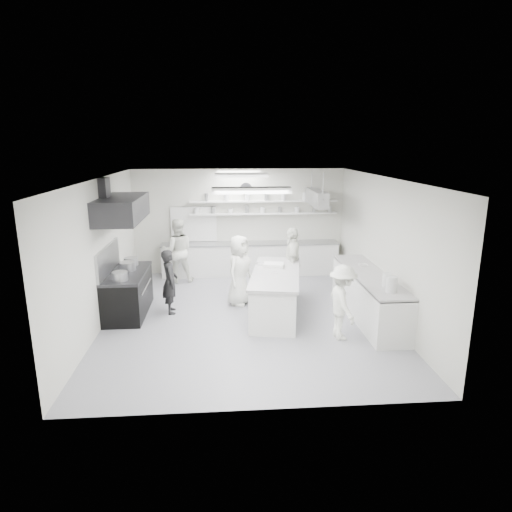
{
  "coord_description": "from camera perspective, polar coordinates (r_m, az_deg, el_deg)",
  "views": [
    {
      "loc": [
        -0.48,
        -8.99,
        3.68
      ],
      "look_at": [
        0.26,
        0.6,
        1.21
      ],
      "focal_mm": 30.8,
      "sensor_mm": 36.0,
      "label": 1
    }
  ],
  "objects": [
    {
      "name": "stove_pot",
      "position": [
        10.14,
        -16.33,
        -1.4
      ],
      "size": [
        0.35,
        0.35,
        0.23
      ],
      "primitive_type": "cylinder",
      "color": "#9FA0A3",
      "rests_on": "stove"
    },
    {
      "name": "cook_right",
      "position": [
        8.6,
        11.16,
        -5.93
      ],
      "size": [
        0.63,
        0.99,
        1.47
      ],
      "primitive_type": "imported",
      "rotation": [
        0.0,
        0.0,
        1.66
      ],
      "color": "white",
      "rests_on": "floor"
    },
    {
      "name": "wall_clock",
      "position": [
        12.53,
        -1.31,
        8.74
      ],
      "size": [
        0.32,
        0.05,
        0.32
      ],
      "primitive_type": "cylinder",
      "rotation": [
        1.57,
        0.0,
        0.0
      ],
      "color": "silver",
      "rests_on": "wall_back"
    },
    {
      "name": "ceiling",
      "position": [
        9.03,
        -1.38,
        10.12
      ],
      "size": [
        6.0,
        7.0,
        0.02
      ],
      "primitive_type": "cube",
      "color": "white",
      "rests_on": "wall_back"
    },
    {
      "name": "bowl_island_b",
      "position": [
        9.52,
        2.45,
        -2.33
      ],
      "size": [
        0.21,
        0.21,
        0.06
      ],
      "primitive_type": "imported",
      "rotation": [
        0.0,
        0.0,
        -0.2
      ],
      "color": "white",
      "rests_on": "prep_island"
    },
    {
      "name": "pass_through_window",
      "position": [
        12.7,
        -8.08,
        4.12
      ],
      "size": [
        1.3,
        0.04,
        1.0
      ],
      "primitive_type": "cube",
      "color": "black",
      "rests_on": "wall_back"
    },
    {
      "name": "right_counter",
      "position": [
        9.87,
        14.39,
        -5.07
      ],
      "size": [
        0.74,
        3.3,
        0.94
      ],
      "primitive_type": "cube",
      "color": "white",
      "rests_on": "floor"
    },
    {
      "name": "prep_island",
      "position": [
        9.73,
        2.57,
        -4.97
      ],
      "size": [
        1.35,
        2.61,
        0.92
      ],
      "primitive_type": "cube",
      "rotation": [
        0.0,
        0.0,
        -0.18
      ],
      "color": "white",
      "rests_on": "floor"
    },
    {
      "name": "wall_right",
      "position": [
        9.89,
        16.31,
        1.06
      ],
      "size": [
        0.04,
        7.0,
        3.0
      ],
      "primitive_type": "cube",
      "color": "beige",
      "rests_on": "floor"
    },
    {
      "name": "exhaust_hood",
      "position": [
        9.72,
        -17.06,
        5.89
      ],
      "size": [
        0.85,
        2.0,
        0.5
      ],
      "primitive_type": "cube",
      "color": "#29292C",
      "rests_on": "wall_left"
    },
    {
      "name": "light_fixture_front",
      "position": [
        7.25,
        -0.6,
        8.52
      ],
      "size": [
        1.3,
        0.25,
        0.1
      ],
      "primitive_type": "cube",
      "color": "white",
      "rests_on": "ceiling"
    },
    {
      "name": "cook_island_left",
      "position": [
        10.22,
        -2.17,
        -1.85
      ],
      "size": [
        0.88,
        0.96,
        1.65
      ],
      "primitive_type": "imported",
      "rotation": [
        0.0,
        0.0,
        0.99
      ],
      "color": "white",
      "rests_on": "floor"
    },
    {
      "name": "cook_back",
      "position": [
        12.08,
        -10.16,
        0.7
      ],
      "size": [
        0.91,
        0.74,
        1.74
      ],
      "primitive_type": "imported",
      "rotation": [
        0.0,
        0.0,
        -3.04
      ],
      "color": "white",
      "rests_on": "floor"
    },
    {
      "name": "floor",
      "position": [
        9.73,
        -1.27,
        -7.9
      ],
      "size": [
        6.0,
        7.0,
        0.02
      ],
      "primitive_type": "cube",
      "color": "#9897A1",
      "rests_on": "ground"
    },
    {
      "name": "cook_island_right",
      "position": [
        10.74,
        4.72,
        -0.84
      ],
      "size": [
        0.59,
        1.08,
        1.74
      ],
      "primitive_type": "imported",
      "rotation": [
        0.0,
        0.0,
        -1.74
      ],
      "color": "white",
      "rests_on": "floor"
    },
    {
      "name": "wall_left",
      "position": [
        9.59,
        -19.52,
        0.4
      ],
      "size": [
        0.04,
        7.0,
        3.0
      ],
      "primitive_type": "cube",
      "color": "beige",
      "rests_on": "floor"
    },
    {
      "name": "cook_stove",
      "position": [
        9.9,
        -11.12,
        -3.28
      ],
      "size": [
        0.43,
        0.58,
        1.44
      ],
      "primitive_type": "imported",
      "rotation": [
        0.0,
        0.0,
        1.75
      ],
      "color": "black",
      "rests_on": "floor"
    },
    {
      "name": "bowl_island_a",
      "position": [
        10.21,
        0.73,
        -1.14
      ],
      "size": [
        0.29,
        0.29,
        0.06
      ],
      "primitive_type": "imported",
      "rotation": [
        0.0,
        0.0,
        -0.14
      ],
      "color": "#9FA0A3",
      "rests_on": "prep_island"
    },
    {
      "name": "wall_back",
      "position": [
        12.69,
        -2.2,
        4.48
      ],
      "size": [
        6.0,
        0.04,
        3.0
      ],
      "primitive_type": "cube",
      "color": "beige",
      "rests_on": "floor"
    },
    {
      "name": "stove",
      "position": [
        10.16,
        -16.28,
        -4.76
      ],
      "size": [
        0.8,
        1.8,
        0.9
      ],
      "primitive_type": "cube",
      "color": "black",
      "rests_on": "floor"
    },
    {
      "name": "back_counter",
      "position": [
        12.64,
        -0.74,
        -0.39
      ],
      "size": [
        5.0,
        0.6,
        0.92
      ],
      "primitive_type": "cube",
      "color": "white",
      "rests_on": "floor"
    },
    {
      "name": "wall_front",
      "position": [
        5.93,
        0.55,
        -7.19
      ],
      "size": [
        6.0,
        0.04,
        3.0
      ],
      "primitive_type": "cube",
      "color": "beige",
      "rests_on": "floor"
    },
    {
      "name": "light_fixture_rear",
      "position": [
        10.83,
        -1.9,
        10.45
      ],
      "size": [
        1.3,
        0.25,
        0.1
      ],
      "primitive_type": "cube",
      "color": "white",
      "rests_on": "ceiling"
    },
    {
      "name": "shelf_lower",
      "position": [
        12.57,
        1.02,
        5.54
      ],
      "size": [
        4.2,
        0.26,
        0.04
      ],
      "primitive_type": "cube",
      "color": "white",
      "rests_on": "wall_back"
    },
    {
      "name": "bowl_right",
      "position": [
        10.36,
        13.76,
        -1.23
      ],
      "size": [
        0.23,
        0.23,
        0.05
      ],
      "primitive_type": "imported",
      "rotation": [
        0.0,
        0.0,
        -0.07
      ],
      "color": "white",
      "rests_on": "right_counter"
    },
    {
      "name": "shelf_upper",
      "position": [
        12.52,
        1.03,
        7.13
      ],
      "size": [
        4.2,
        0.26,
        0.04
      ],
      "primitive_type": "cube",
      "color": "white",
      "rests_on": "wall_back"
    },
    {
      "name": "pot_rack",
      "position": [
        11.74,
        7.87,
        7.5
      ],
      "size": [
        0.3,
        1.6,
        0.4
      ],
      "primitive_type": "cube",
      "color": "#9FA0A3",
      "rests_on": "ceiling"
    }
  ]
}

